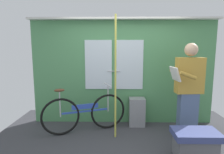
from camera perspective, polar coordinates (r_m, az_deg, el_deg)
ground_plane at (r=3.58m, az=3.83°, el=-20.52°), size 5.09×4.02×0.04m
train_door_wall at (r=4.35m, az=3.14°, el=2.17°), size 4.09×0.28×2.36m
bicycle_near_door at (r=4.03m, az=-8.08°, el=-10.57°), size 1.65×0.71×0.97m
passenger_reading_newspaper at (r=3.85m, az=21.80°, el=-3.37°), size 0.60×0.54×1.81m
trash_bin_by_wall at (r=4.37m, az=7.42°, el=-10.24°), size 0.34×0.28×0.63m
handrail_pole at (r=3.57m, az=1.04°, el=-0.40°), size 0.04×0.04×2.32m
bench_seat_corner at (r=3.42m, az=23.54°, el=-17.76°), size 0.70×0.44×0.45m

